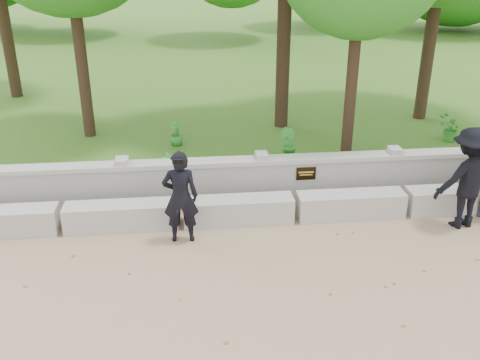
{
  "coord_description": "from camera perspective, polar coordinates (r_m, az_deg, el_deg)",
  "views": [
    {
      "loc": [
        -1.85,
        -6.32,
        4.45
      ],
      "look_at": [
        -1.01,
        1.53,
        0.96
      ],
      "focal_mm": 40.0,
      "sensor_mm": 36.0,
      "label": 1
    }
  ],
  "objects": [
    {
      "name": "ground",
      "position": [
        7.95,
        8.59,
        -10.52
      ],
      "size": [
        80.0,
        80.0,
        0.0
      ],
      "primitive_type": "plane",
      "color": "#907558",
      "rests_on": "ground"
    },
    {
      "name": "shrub_d",
      "position": [
        12.21,
        -6.82,
        5.04
      ],
      "size": [
        0.44,
        0.45,
        0.6
      ],
      "primitive_type": "imported",
      "rotation": [
        0.0,
        0.0,
        5.34
      ],
      "color": "#30832C",
      "rests_on": "lawn"
    },
    {
      "name": "concrete_bench",
      "position": [
        9.43,
        5.89,
        -2.93
      ],
      "size": [
        11.9,
        0.45,
        0.45
      ],
      "color": "#A9A79F",
      "rests_on": "ground"
    },
    {
      "name": "shrub_b",
      "position": [
        11.35,
        5.12,
        3.84
      ],
      "size": [
        0.47,
        0.47,
        0.67
      ],
      "primitive_type": "imported",
      "rotation": [
        0.0,
        0.0,
        2.28
      ],
      "color": "#30832C",
      "rests_on": "lawn"
    },
    {
      "name": "visitor_mid",
      "position": [
        9.67,
        23.12,
        0.17
      ],
      "size": [
        1.24,
        0.84,
        1.76
      ],
      "color": "black",
      "rests_on": "ground"
    },
    {
      "name": "parapet_wall",
      "position": [
        9.95,
        5.15,
        0.11
      ],
      "size": [
        12.5,
        0.35,
        0.9
      ],
      "color": "#9F9D96",
      "rests_on": "ground"
    },
    {
      "name": "man_main",
      "position": [
        8.53,
        -6.37,
        -1.8
      ],
      "size": [
        0.58,
        0.52,
        1.56
      ],
      "color": "black",
      "rests_on": "ground"
    },
    {
      "name": "shrub_c",
      "position": [
        13.3,
        21.55,
        5.12
      ],
      "size": [
        0.69,
        0.65,
        0.61
      ],
      "primitive_type": "imported",
      "rotation": [
        0.0,
        0.0,
        3.52
      ],
      "color": "#30832C",
      "rests_on": "lawn"
    },
    {
      "name": "lawn",
      "position": [
        20.86,
        -0.88,
        11.88
      ],
      "size": [
        40.0,
        22.0,
        0.25
      ],
      "primitive_type": "cube",
      "color": "#2F5719",
      "rests_on": "ground"
    },
    {
      "name": "shrub_a",
      "position": [
        10.4,
        -7.49,
        1.47
      ],
      "size": [
        0.35,
        0.34,
        0.56
      ],
      "primitive_type": "imported",
      "rotation": [
        0.0,
        0.0,
        0.69
      ],
      "color": "#30832C",
      "rests_on": "lawn"
    }
  ]
}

